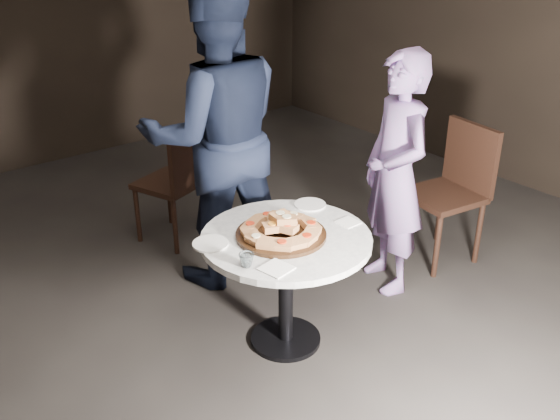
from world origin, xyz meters
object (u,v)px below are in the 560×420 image
Objects in this scene: diner_teal at (395,175)px; chair_right at (455,183)px; serving_board at (281,235)px; focaccia_pile at (281,227)px; table at (286,257)px; water_glass at (246,260)px; diner_navy at (216,136)px; chair_far at (179,177)px.

chair_right is at bearing 108.41° from diner_teal.
focaccia_pile reaches higher than serving_board.
diner_teal is (0.93, 0.06, 0.07)m from serving_board.
chair_right is (1.51, 0.05, -0.01)m from table.
water_glass is 1.09m from diner_navy.
serving_board is at bearing 62.37° from chair_far.
diner_navy is (-1.37, 0.78, 0.42)m from chair_right.
serving_board is at bearing 146.71° from focaccia_pile.
focaccia_pile is at bearing -79.55° from chair_right.
serving_board is 0.54× the size of chair_far.
water_glass is 0.08× the size of chair_far.
diner_navy is at bearing 63.40° from water_glass.
focaccia_pile is at bearing -66.61° from diner_teal.
diner_teal reaches higher than water_glass.
chair_far reaches higher than serving_board.
chair_right is at bearing 5.31° from water_glass.
diner_teal is (0.74, -1.32, 0.25)m from chair_far.
serving_board is (-0.02, 0.01, 0.13)m from table.
serving_board is at bearing 153.60° from table.
serving_board reaches higher than table.
focaccia_pile reaches higher than water_glass.
diner_teal is at bearing 3.50° from serving_board.
chair_right is 0.49× the size of diner_navy.
focaccia_pile is (0.00, -0.00, 0.04)m from serving_board.
chair_far is 0.58× the size of diner_teal.
water_glass is 0.05× the size of diner_teal.
chair_right is at bearing 2.05° from table.
table is 1.40m from chair_far.
table is 1.51m from chair_right.
diner_teal is at bearing 3.55° from focaccia_pile.
serving_board is 0.88m from diner_navy.
diner_navy is at bearing 80.62° from table.
chair_right is 0.64m from diner_teal.
table is at bearing -79.10° from chair_right.
diner_teal is (0.91, 0.07, 0.21)m from table.
chair_far reaches higher than focaccia_pile.
diner_navy is at bearing -110.83° from chair_right.
chair_far is (0.51, 1.50, -0.20)m from water_glass.
table is 0.61× the size of diner_navy.
chair_far is at bearing 83.08° from table.
chair_right reaches higher than water_glass.
focaccia_pile is 0.34m from water_glass.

